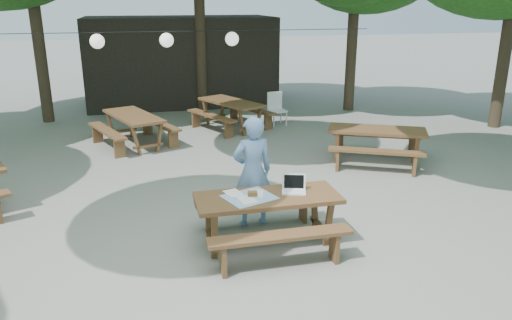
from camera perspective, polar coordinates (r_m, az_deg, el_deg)
name	(u,v)px	position (r m, az deg, el deg)	size (l,w,h in m)	color
ground	(217,242)	(7.32, -4.45, -9.29)	(80.00, 80.00, 0.00)	slate
pavilion	(181,60)	(17.12, -8.62, 11.21)	(6.00, 3.00, 2.80)	black
main_picnic_table	(268,220)	(7.05, 1.33, -6.84)	(2.00, 1.58, 0.75)	#50351C
picnic_table_ne	(376,145)	(10.86, 13.55, 1.63)	(2.40, 2.26, 0.75)	#50351C
picnic_table_far_w	(134,130)	(12.21, -13.75, 3.40)	(2.16, 2.34, 0.75)	#50351C
picnic_table_far_e	(231,114)	(13.46, -2.82, 5.23)	(2.26, 2.40, 0.75)	#50351C
woman	(252,171)	(7.55, -0.41, -1.32)	(0.62, 0.41, 1.71)	#789EDB
plastic_chair	(277,116)	(13.88, 2.42, 5.07)	(0.50, 0.50, 0.90)	white
laptop	(294,187)	(7.06, 4.35, -3.11)	(0.39, 0.34, 0.24)	white
tabletop_clutter	(250,196)	(6.86, -0.75, -4.17)	(0.80, 0.74, 0.08)	#3C87CE
paper_lanterns	(167,40)	(12.50, -10.12, 13.36)	(9.00, 0.34, 0.38)	black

